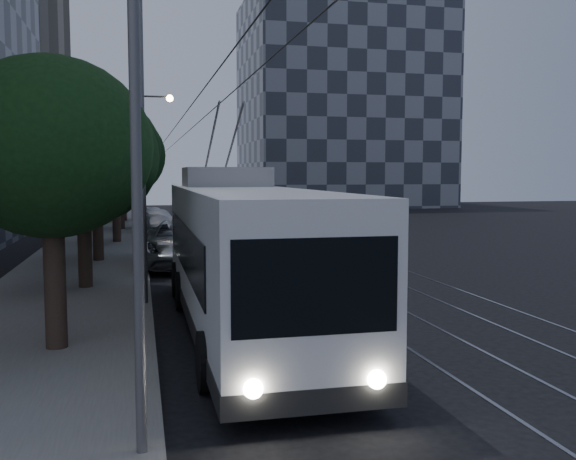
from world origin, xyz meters
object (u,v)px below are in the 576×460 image
(pickup_silver, at_px, (182,243))
(car_white_d, at_px, (153,215))
(car_white_c, at_px, (156,221))
(streetlamp_near, at_px, (156,73))
(streetlamp_far, at_px, (147,147))
(car_white_a, at_px, (191,231))
(car_white_b, at_px, (157,226))
(trolleybus, at_px, (243,255))

(pickup_silver, height_order, car_white_d, pickup_silver)
(car_white_c, relative_size, streetlamp_near, 0.39)
(car_white_d, relative_size, streetlamp_far, 0.42)
(car_white_c, height_order, car_white_d, car_white_c)
(car_white_a, distance_m, car_white_b, 5.03)
(pickup_silver, bearing_deg, car_white_a, 86.54)
(car_white_b, bearing_deg, trolleybus, -103.32)
(trolleybus, relative_size, car_white_a, 3.11)
(car_white_c, bearing_deg, pickup_silver, -111.94)
(car_white_d, bearing_deg, pickup_silver, -94.16)
(car_white_d, bearing_deg, car_white_b, -95.79)
(trolleybus, distance_m, car_white_b, 23.68)
(car_white_c, distance_m, streetlamp_far, 4.92)
(car_white_a, bearing_deg, car_white_b, 99.29)
(car_white_a, height_order, car_white_b, car_white_a)
(pickup_silver, bearing_deg, streetlamp_far, 97.87)
(trolleybus, xyz_separation_m, car_white_c, (-1.40, 27.73, -1.12))
(car_white_c, bearing_deg, car_white_a, -104.09)
(streetlamp_near, bearing_deg, car_white_a, 82.50)
(pickup_silver, bearing_deg, streetlamp_near, -94.56)
(car_white_b, relative_size, car_white_d, 1.19)
(car_white_c, height_order, streetlamp_far, streetlamp_far)
(car_white_a, relative_size, streetlamp_near, 0.39)
(car_white_a, relative_size, car_white_b, 0.96)
(trolleybus, height_order, car_white_b, trolleybus)
(car_white_b, bearing_deg, streetlamp_far, 82.98)
(car_white_a, bearing_deg, car_white_c, 90.95)
(trolleybus, xyz_separation_m, pickup_silver, (-0.72, 11.23, -0.88))
(car_white_c, xyz_separation_m, car_white_d, (0.00, 7.28, -0.06))
(pickup_silver, distance_m, streetlamp_near, 9.94)
(car_white_c, xyz_separation_m, streetlamp_far, (-0.50, -1.19, 4.75))
(streetlamp_near, bearing_deg, pickup_silver, 81.97)
(pickup_silver, distance_m, streetlamp_far, 16.01)
(car_white_a, relative_size, car_white_d, 1.14)
(trolleybus, bearing_deg, car_white_a, 89.32)
(car_white_b, bearing_deg, pickup_silver, -103.59)
(trolleybus, bearing_deg, car_white_b, 93.32)
(trolleybus, distance_m, streetlamp_near, 5.90)
(car_white_b, xyz_separation_m, car_white_c, (0.00, 4.13, 0.05))
(car_white_a, distance_m, car_white_d, 16.26)
(streetlamp_near, bearing_deg, trolleybus, -58.61)
(car_white_b, distance_m, car_white_d, 11.41)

